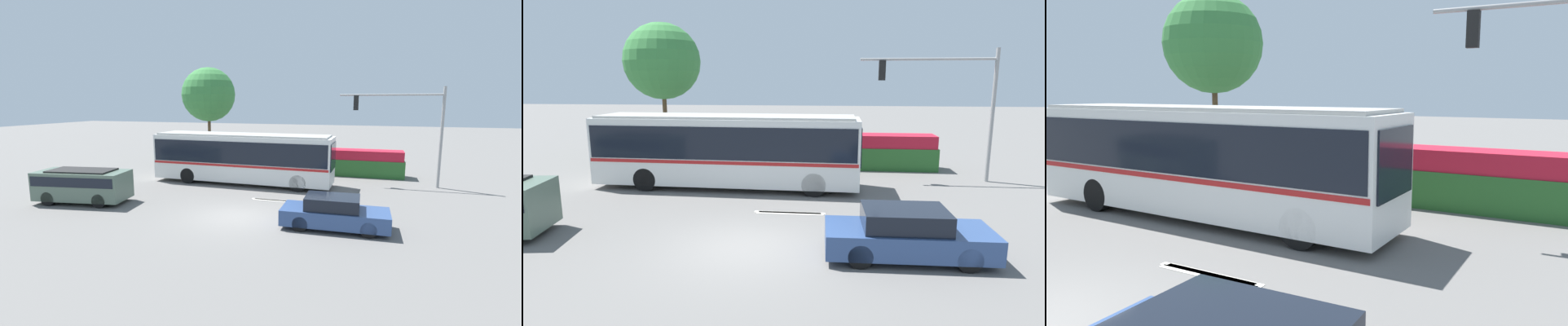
# 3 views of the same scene
# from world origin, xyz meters

# --- Properties ---
(city_bus) EXTENTS (11.60, 2.80, 3.20)m
(city_bus) POSITION_xyz_m (-2.07, 6.71, 1.82)
(city_bus) COLOR silver
(city_bus) RESTS_ON ground
(flowering_hedge) EXTENTS (8.36, 1.58, 1.85)m
(flowering_hedge) POSITION_xyz_m (3.89, 11.49, 0.91)
(flowering_hedge) COLOR #286028
(flowering_hedge) RESTS_ON ground
(street_tree_left) EXTENTS (4.58, 4.58, 8.12)m
(street_tree_left) POSITION_xyz_m (-7.75, 14.01, 5.82)
(street_tree_left) COLOR brown
(street_tree_left) RESTS_ON ground
(lane_stripe_near) EXTENTS (2.40, 0.16, 0.01)m
(lane_stripe_near) POSITION_xyz_m (1.03, 3.14, 0.01)
(lane_stripe_near) COLOR silver
(lane_stripe_near) RESTS_ON ground
(lane_stripe_mid) EXTENTS (2.40, 0.16, 0.01)m
(lane_stripe_mid) POSITION_xyz_m (0.93, 3.25, 0.01)
(lane_stripe_mid) COLOR silver
(lane_stripe_mid) RESTS_ON ground
(lane_stripe_far) EXTENTS (2.40, 0.16, 0.01)m
(lane_stripe_far) POSITION_xyz_m (1.10, 3.27, 0.01)
(lane_stripe_far) COLOR silver
(lane_stripe_far) RESTS_ON ground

